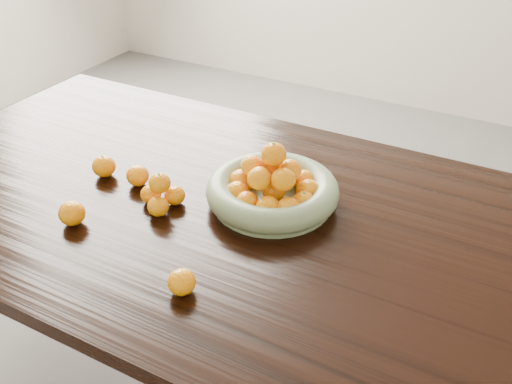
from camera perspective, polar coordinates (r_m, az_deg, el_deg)
The scene contains 7 objects.
dining_table at distance 1.43m, azimuth -0.92°, elevation -4.94°, with size 2.00×1.00×0.75m.
fruit_bowl at distance 1.39m, azimuth 1.65°, elevation 0.34°, with size 0.33×0.33×0.16m.
orange_pyramid at distance 1.40m, azimuth -9.49°, elevation -0.25°, with size 0.11×0.11×0.09m.
loose_orange_0 at distance 1.56m, azimuth -14.96°, elevation 2.50°, with size 0.06×0.06×0.06m, color #FF9707.
loose_orange_1 at distance 1.39m, azimuth -17.93°, elevation -2.04°, with size 0.06×0.06×0.06m, color #FF9707.
loose_orange_2 at distance 1.15m, azimuth -7.45°, elevation -8.93°, with size 0.06×0.06×0.05m, color #FF9707.
loose_orange_3 at distance 1.50m, azimuth -11.75°, elevation 1.61°, with size 0.06×0.06×0.05m, color #FF9707.
Camera 1 is at (0.56, -0.99, 1.54)m, focal length 40.00 mm.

